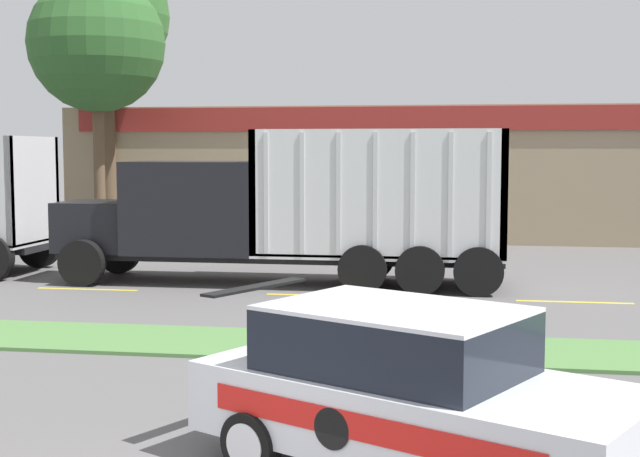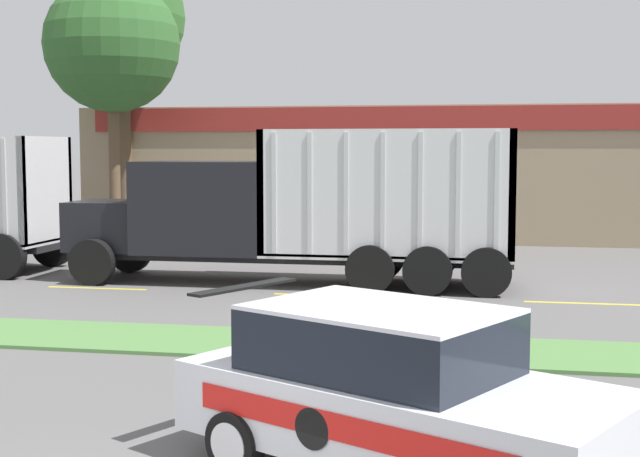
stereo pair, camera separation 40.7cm
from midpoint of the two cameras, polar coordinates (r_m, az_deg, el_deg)
grass_verge at (r=14.59m, az=-2.79°, el=-7.42°), size 120.00×2.12×0.06m
centre_line_3 at (r=21.12m, az=-15.21°, el=-3.77°), size 2.40×0.14×0.01m
centre_line_4 at (r=19.53m, az=-0.58°, el=-4.30°), size 2.40×0.14×0.01m
centre_line_5 at (r=19.38m, az=15.41°, el=-4.56°), size 2.40×0.14×0.01m
dump_truck_lead at (r=21.28m, az=-5.12°, el=0.79°), size 10.69×2.57×3.64m
rally_car at (r=8.79m, az=4.48°, el=-10.32°), size 4.71×3.71×1.70m
store_building_backdrop at (r=36.06m, az=7.22°, el=3.69°), size 26.28×12.10×4.67m
tree_behind_centre at (r=30.54m, az=-14.51°, el=12.18°), size 4.44×4.44×9.95m
tree_behind_far_right at (r=32.80m, az=-13.93°, el=13.66°), size 4.43×4.43×11.11m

